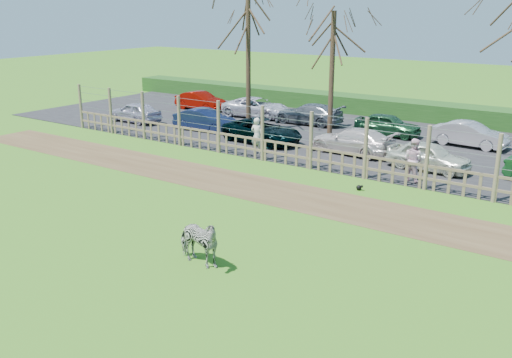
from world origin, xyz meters
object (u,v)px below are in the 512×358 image
Objects in this scene: visitor_b at (413,160)px; car_3 at (352,141)px; car_9 at (309,114)px; car_1 at (205,120)px; car_7 at (201,101)px; car_2 at (262,131)px; car_4 at (429,156)px; car_8 at (257,107)px; crow at (359,187)px; tree_left at (248,28)px; tree_mid at (333,44)px; car_10 at (388,125)px; zebra at (197,242)px; car_0 at (135,112)px; visitor_a at (257,136)px; car_11 at (470,134)px.

visitor_b is 0.42× the size of car_3.
car_1 is at bearing -41.01° from car_9.
car_7 is at bearing -106.20° from car_3.
car_2 and car_4 have the same top height.
visitor_b reaches higher than car_3.
car_8 and car_9 have the same top height.
car_2 is (-8.64, 2.07, -0.26)m from visitor_b.
car_3 and car_9 have the same top height.
car_7 reaches higher than crow.
tree_left is 1.82× the size of car_2.
tree_mid is 1.58× the size of car_8.
car_1 is 9.97m from car_10.
car_4 is at bearing -146.79° from car_10.
car_2 is (4.26, -0.58, 0.00)m from car_1.
car_1 is 0.84× the size of car_2.
visitor_b is at bearing -5.69° from zebra.
tree_mid reaches higher than car_7.
car_0 and car_3 have the same top height.
tree_left is at bearing -54.05° from visitor_a.
visitor_a is at bearing -105.34° from tree_mid.
visitor_a reaches higher than car_1.
car_7 is at bearing 165.89° from tree_mid.
car_3 is 14.39m from car_7.
zebra is at bearing 174.76° from car_4.
car_3 is at bearing -108.58° from car_7.
car_9 is at bearing -97.73° from car_8.
visitor_a is 5.99m from car_1.
car_4 is at bearing -84.52° from car_2.
visitor_b is at bearing -175.94° from car_4.
visitor_a reaches higher than car_3.
visitor_a reaches higher than car_0.
tree_mid is 1.87× the size of car_7.
car_3 is 0.96× the size of car_8.
tree_left is 5.66m from car_2.
car_2 is 1.04× the size of car_9.
car_10 is (8.89, 4.52, 0.00)m from car_1.
crow is 8.57m from car_2.
visitor_a reaches higher than car_10.
car_10 is (-2.78, 9.38, 0.53)m from crow.
car_9 is (-1.56, 7.55, -0.26)m from visitor_a.
car_0 and car_2 have the same top height.
crow is 0.06× the size of car_2.
car_4 is at bearing 83.36° from car_3.
tree_mid is at bearing 133.08° from car_10.
car_7 is (-9.88, 7.57, -0.26)m from visitor_a.
tree_left is 1.15× the size of tree_mid.
car_11 is (13.13, 4.60, 0.00)m from car_1.
car_9 is (-0.45, 5.48, 0.00)m from car_2.
crow is at bearing 75.88° from visitor_b.
car_2 is at bearing 32.35° from zebra.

